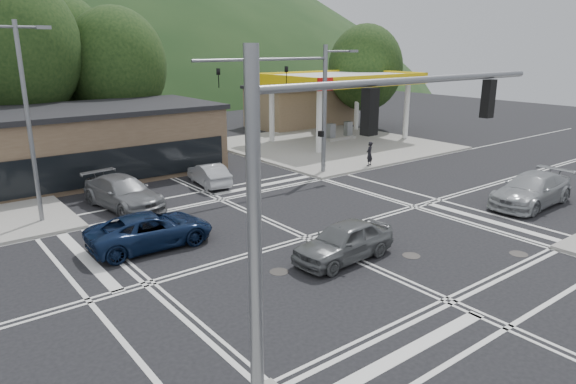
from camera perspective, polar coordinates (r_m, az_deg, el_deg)
ground at (r=22.10m, az=2.12°, el=-5.12°), size 120.00×120.00×0.00m
sidewalk_ne at (r=42.53m, az=4.69°, el=5.26°), size 16.00×16.00×0.15m
gas_station_canopy at (r=43.97m, az=5.91°, el=12.11°), size 12.32×8.34×5.75m
convenience_store at (r=52.98m, az=1.41°, el=9.43°), size 10.00×6.00×3.80m
commercial_row at (r=33.73m, az=-28.25°, el=3.91°), size 24.00×8.00×4.00m
tree_n_b at (r=40.43m, az=-28.36°, el=13.92°), size 9.00×9.00×12.98m
tree_n_c at (r=42.28m, az=-18.57°, el=13.21°), size 7.60×7.60×10.87m
tree_n_e at (r=45.21m, az=-24.09°, el=13.63°), size 8.40×8.40×11.98m
tree_ne at (r=51.71m, az=8.59°, el=13.48°), size 7.20×7.20×9.99m
streetlight_nw at (r=25.41m, az=-26.85°, el=7.72°), size 2.50×0.25×9.00m
signal_mast_ne at (r=31.50m, az=2.36°, el=10.73°), size 11.65×0.30×8.00m
signal_mast_sw at (r=10.62m, az=4.30°, el=0.43°), size 9.14×0.28×8.00m
car_blue_west at (r=21.71m, az=-15.00°, el=-4.10°), size 5.16×2.54×1.41m
car_grey_center at (r=19.81m, az=6.21°, el=-5.45°), size 4.48×2.01×1.49m
car_silver_east at (r=29.14m, az=25.45°, el=0.22°), size 5.72×2.53×1.63m
car_queue_a at (r=30.54m, az=-8.78°, el=1.95°), size 1.88×4.07×1.29m
car_queue_b at (r=37.67m, az=-10.17°, el=4.85°), size 2.08×4.96×1.67m
car_northbound at (r=27.21m, az=-17.85°, el=-0.07°), size 2.99×5.71×1.58m
pedestrian at (r=34.85m, az=9.03°, el=4.22°), size 0.69×0.56×1.62m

